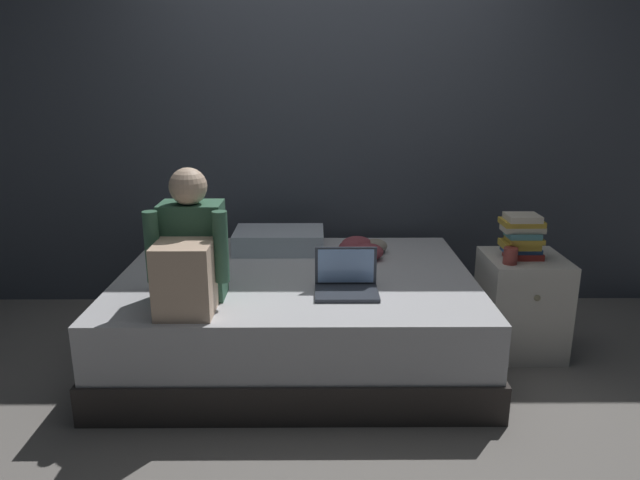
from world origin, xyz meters
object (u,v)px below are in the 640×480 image
at_px(book_stack, 522,236).
at_px(clothes_pile, 362,247).
at_px(laptop, 346,282).
at_px(bed, 297,314).
at_px(nightstand, 521,304).
at_px(person_sitting, 190,254).
at_px(pillow, 279,240).
at_px(mug, 510,256).

xyz_separation_m(book_stack, clothes_pile, (-0.86, 0.31, -0.16)).
bearing_deg(clothes_pile, laptop, -101.61).
xyz_separation_m(laptop, book_stack, (0.99, 0.32, 0.16)).
height_order(bed, nightstand, nightstand).
height_order(person_sitting, pillow, person_sitting).
distance_m(bed, clothes_pile, 0.60).
relative_size(bed, mug, 22.22).
bearing_deg(person_sitting, laptop, 10.66).
relative_size(bed, laptop, 6.25).
bearing_deg(book_stack, mug, -131.09).
relative_size(pillow, clothes_pile, 1.83).
xyz_separation_m(mug, clothes_pile, (-0.77, 0.42, -0.08)).
bearing_deg(clothes_pile, bed, -139.88).
xyz_separation_m(bed, clothes_pile, (0.40, 0.33, 0.30)).
height_order(person_sitting, laptop, person_sitting).
relative_size(person_sitting, laptop, 2.05).
xyz_separation_m(person_sitting, mug, (1.66, 0.35, -0.12)).
distance_m(nightstand, mug, 0.38).
height_order(book_stack, mug, book_stack).
xyz_separation_m(pillow, book_stack, (1.38, -0.43, 0.15)).
height_order(bed, pillow, pillow).
xyz_separation_m(bed, pillow, (-0.12, 0.45, 0.31)).
bearing_deg(book_stack, bed, -179.10).
bearing_deg(person_sitting, pillow, 67.45).
bearing_deg(book_stack, clothes_pile, 159.99).
distance_m(pillow, book_stack, 1.46).
distance_m(person_sitting, book_stack, 1.81).
distance_m(bed, nightstand, 1.30).
bearing_deg(nightstand, pillow, 163.73).
relative_size(person_sitting, mug, 7.28).
distance_m(bed, pillow, 0.56).
xyz_separation_m(nightstand, mug, (-0.13, -0.12, 0.33)).
bearing_deg(pillow, nightstand, -16.27).
bearing_deg(pillow, person_sitting, -112.55).
xyz_separation_m(person_sitting, book_stack, (1.75, 0.46, -0.04)).
distance_m(pillow, mug, 1.40).
relative_size(pillow, book_stack, 2.22).
bearing_deg(pillow, clothes_pile, -12.57).
xyz_separation_m(book_stack, mug, (-0.09, -0.10, -0.09)).
bearing_deg(bed, person_sitting, -138.17).
distance_m(person_sitting, mug, 1.70).
relative_size(laptop, clothes_pile, 1.05).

